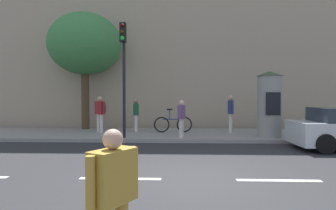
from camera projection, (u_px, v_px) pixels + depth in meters
The scene contains 13 objects.
ground_plane at pixel (199, 180), 6.36m from camera, with size 80.00×80.00×0.00m, color #2B2B2D.
sidewalk_curb at pixel (189, 135), 13.35m from camera, with size 36.00×4.00×0.15m, color gray.
lane_markings at pixel (199, 179), 6.36m from camera, with size 25.80×0.16×0.01m.
building_backdrop at pixel (187, 29), 18.18m from camera, with size 36.00×5.00×11.95m, color tan.
traffic_light at pixel (123, 62), 11.62m from camera, with size 0.24×0.45×4.55m.
poster_column at pixel (269, 104), 11.99m from camera, with size 1.06×1.06×2.70m.
street_tree at pixel (85, 45), 14.90m from camera, with size 3.67×3.67×5.89m.
pedestrian_near_pole at pixel (113, 191), 2.89m from camera, with size 0.46×0.59×1.48m.
pedestrian_with_bag at pixel (136, 113), 13.88m from camera, with size 0.32×0.57×1.54m.
pedestrian_in_red_top at pixel (181, 116), 11.83m from camera, with size 0.33×0.65×1.51m.
pedestrian_in_dark_shirt at pixel (100, 111), 13.54m from camera, with size 0.54×0.53×1.66m.
pedestrian_tallest at pixel (231, 110), 13.57m from camera, with size 0.34×0.64×1.71m.
bicycle_leaning at pixel (173, 124), 13.59m from camera, with size 1.77×0.25×1.09m.
Camera 1 is at (-0.41, -6.34, 1.80)m, focal length 31.43 mm.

